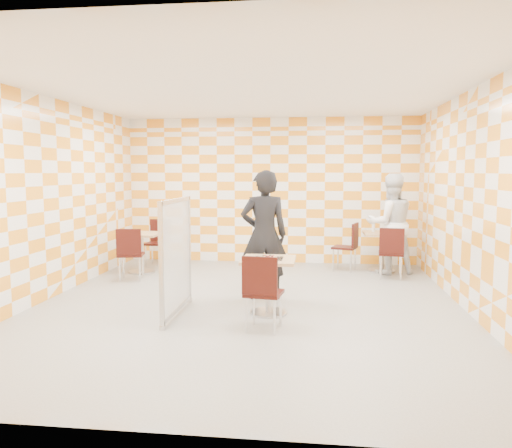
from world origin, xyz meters
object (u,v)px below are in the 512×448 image
at_px(chair_main_front, 262,287).
at_px(chair_second_front, 391,249).
at_px(empty_table, 142,246).
at_px(man_white, 390,224).
at_px(main_table, 269,276).
at_px(chair_empty_far, 158,238).
at_px(man_dark, 264,235).
at_px(sport_bottle, 373,227).
at_px(chair_second_side, 349,243).
at_px(second_table, 382,245).
at_px(partition, 176,256).
at_px(soda_bottle, 388,227).
at_px(chair_empty_near, 130,250).

xyz_separation_m(chair_main_front, chair_second_front, (1.94, 3.16, 0.00)).
height_order(empty_table, chair_second_front, chair_second_front).
bearing_deg(man_white, chair_second_front, 72.72).
relative_size(main_table, empty_table, 1.00).
distance_m(chair_empty_far, man_dark, 3.46).
height_order(man_white, sport_bottle, man_white).
distance_m(chair_second_side, chair_empty_far, 3.83).
bearing_deg(chair_second_side, chair_second_front, -45.21).
bearing_deg(sport_bottle, empty_table, -170.31).
height_order(chair_second_front, man_dark, man_dark).
bearing_deg(second_table, empty_table, -171.86).
bearing_deg(partition, sport_bottle, 49.32).
relative_size(empty_table, chair_empty_far, 0.81).
xyz_separation_m(partition, man_white, (3.20, 3.14, 0.14)).
bearing_deg(sport_bottle, partition, -130.68).
bearing_deg(second_table, soda_bottle, 12.95).
relative_size(chair_main_front, man_white, 0.50).
bearing_deg(chair_empty_near, empty_table, 94.97).
distance_m(empty_table, chair_empty_far, 0.80).
relative_size(chair_second_front, chair_empty_far, 1.00).
bearing_deg(chair_main_front, sport_bottle, 66.71).
relative_size(chair_empty_near, partition, 0.60).
bearing_deg(chair_main_front, man_dark, 95.08).
bearing_deg(soda_bottle, chair_empty_near, -162.61).
bearing_deg(chair_second_side, chair_empty_near, -160.52).
bearing_deg(chair_empty_far, chair_empty_near, -90.16).
bearing_deg(empty_table, main_table, -43.06).
distance_m(man_dark, sport_bottle, 3.02).
bearing_deg(man_dark, chair_empty_far, -58.35).
bearing_deg(soda_bottle, chair_second_side, -174.41).
xyz_separation_m(sport_bottle, soda_bottle, (0.27, -0.07, 0.01)).
distance_m(second_table, chair_second_side, 0.62).
bearing_deg(chair_empty_far, second_table, -1.94).
height_order(chair_second_front, partition, partition).
bearing_deg(chair_second_side, chair_main_front, -108.14).
bearing_deg(man_dark, sport_bottle, -141.22).
bearing_deg(second_table, chair_second_front, -85.02).
distance_m(partition, soda_bottle, 4.60).
distance_m(partition, sport_bottle, 4.48).
bearing_deg(main_table, soda_bottle, 57.71).
bearing_deg(man_dark, chair_empty_near, -33.20).
bearing_deg(man_dark, partition, 30.62).
bearing_deg(man_dark, chair_second_front, -156.54).
distance_m(chair_second_front, man_white, 0.70).
height_order(partition, man_dark, man_dark).
xyz_separation_m(second_table, chair_main_front, (-1.88, -3.89, 0.04)).
relative_size(empty_table, partition, 0.48).
bearing_deg(chair_main_front, chair_empty_near, 135.85).
height_order(chair_second_front, soda_bottle, soda_bottle).
xyz_separation_m(main_table, empty_table, (-2.64, 2.46, 0.00)).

